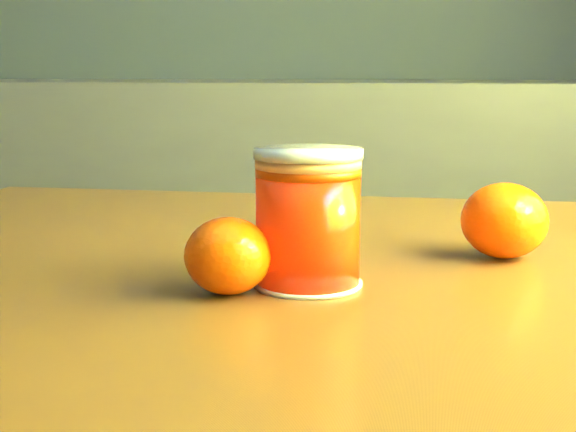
# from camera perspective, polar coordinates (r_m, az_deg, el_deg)

# --- Properties ---
(kitchen_counter) EXTENTS (3.15, 0.60, 0.90)m
(kitchen_counter) POSITION_cam_1_polar(r_m,az_deg,el_deg) (2.25, -19.56, -2.48)
(kitchen_counter) COLOR #4E4E53
(kitchen_counter) RESTS_ON ground
(table) EXTENTS (1.04, 0.74, 0.77)m
(table) POSITION_cam_1_polar(r_m,az_deg,el_deg) (0.68, 5.77, -11.61)
(table) COLOR brown
(table) RESTS_ON ground
(juice_glass) EXTENTS (0.08, 0.08, 0.10)m
(juice_glass) POSITION_cam_1_polar(r_m,az_deg,el_deg) (0.58, 1.43, -0.20)
(juice_glass) COLOR #FB2705
(juice_glass) RESTS_ON table
(orange_front) EXTENTS (0.08, 0.08, 0.05)m
(orange_front) POSITION_cam_1_polar(r_m,az_deg,el_deg) (0.56, -4.28, -2.84)
(orange_front) COLOR #FF5105
(orange_front) RESTS_ON table
(orange_back) EXTENTS (0.09, 0.09, 0.06)m
(orange_back) POSITION_cam_1_polar(r_m,az_deg,el_deg) (0.69, 15.14, -0.31)
(orange_back) COLOR #FF5105
(orange_back) RESTS_ON table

